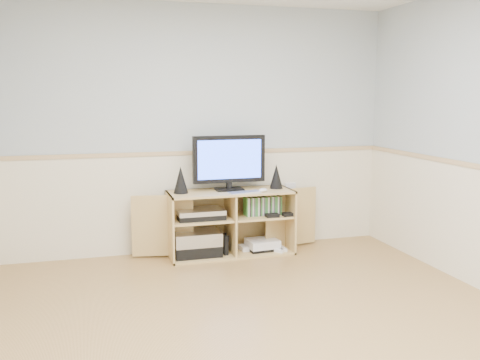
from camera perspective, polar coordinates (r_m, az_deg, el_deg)
The scene contains 11 objects.
room at distance 3.41m, azimuth 1.90°, elevation 2.59°, with size 4.04×4.54×2.54m.
media_cabinet at distance 5.47m, azimuth -1.17°, elevation -4.36°, with size 1.96×0.47×0.65m.
monitor at distance 5.36m, azimuth -1.17°, elevation 2.06°, with size 0.74×0.18×0.55m.
speaker_left at distance 5.25m, azimuth -6.35°, elevation 0.02°, with size 0.14×0.14×0.26m, color black.
speaker_right at distance 5.50m, azimuth 3.89°, elevation 0.39°, with size 0.14×0.14×0.25m, color black.
keyboard at distance 5.25m, azimuth 0.50°, elevation -1.32°, with size 0.33×0.13×0.01m, color silver.
mouse at distance 5.30m, azimuth 2.48°, elevation -1.09°, with size 0.10×0.06×0.04m, color white.
av_components at distance 5.37m, azimuth -4.50°, elevation -5.89°, with size 0.53×0.34×0.47m.
game_consoles at distance 5.56m, azimuth 2.26°, elevation -6.93°, with size 0.45×0.30×0.11m.
game_cases at distance 5.46m, azimuth 2.42°, elevation -2.75°, with size 0.38×0.14×0.19m, color #3F8C3F.
wall_outlet at distance 5.82m, azimuth 5.39°, elevation -0.90°, with size 0.12×0.03×0.12m, color white.
Camera 1 is at (-1.11, -3.10, 1.60)m, focal length 40.00 mm.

